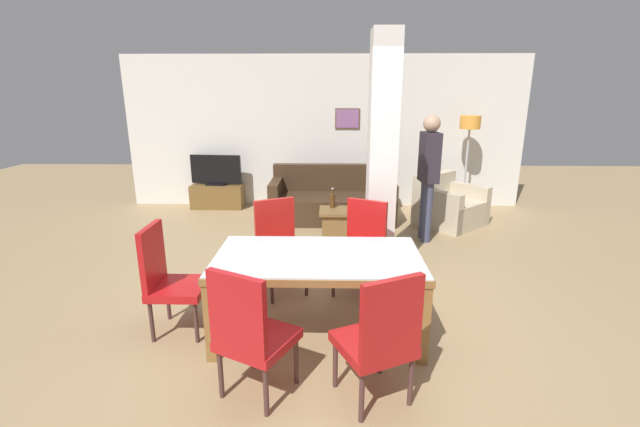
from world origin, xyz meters
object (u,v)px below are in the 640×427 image
Objects in this scene: dining_table at (318,270)px; dining_chair_far_left at (279,244)px; tv_stand at (218,196)px; dining_chair_head_left at (168,277)px; dining_chair_far_right at (362,245)px; standing_person at (429,169)px; bottle at (333,200)px; tv_screen at (216,170)px; dining_chair_near_left at (250,331)px; armchair at (448,207)px; floor_lamp at (469,131)px; sofa at (332,202)px; dining_chair_near_right at (380,336)px; coffee_table at (339,225)px.

dining_chair_far_left reaches higher than dining_table.
dining_chair_head_left is at bearing -81.11° from tv_stand.
standing_person is (1.03, 1.67, 0.51)m from dining_chair_far_right.
dining_chair_far_left is 0.55× the size of standing_person.
dining_chair_head_left is 0.55× the size of standing_person.
tv_screen is (-2.10, 1.64, 0.13)m from bottle.
dining_chair_head_left is 1.05× the size of tv_stand.
dining_chair_far_right is at bearing 151.52° from dining_chair_far_left.
dining_chair_far_right is 1.00× the size of dining_chair_near_left.
floor_lamp is (0.46, 0.74, 1.14)m from armchair.
dining_chair_far_left is 0.48× the size of sofa.
armchair is at bearing 172.05° from tv_screen.
dining_table is at bearing 90.00° from dining_chair_far_left.
armchair is 2.02m from bottle.
dining_chair_near_right is 5.39m from floor_lamp.
sofa is 1.07m from coffee_table.
sofa reaches higher than armchair.
sofa reaches higher than coffee_table.
dining_chair_far_left is 3.39× the size of bottle.
dining_table is 2.94m from standing_person.
dining_chair_near_left is 0.78× the size of armchair.
armchair is 4.08m from tv_stand.
dining_chair_near_left and dining_chair_far_left have the same top height.
bottle is at bearing -52.77° from dining_chair_far_right.
sofa is at bearing 89.68° from bottle.
floor_lamp is at bearing 34.95° from coffee_table.
coffee_table is at bearing -38.71° from tv_stand.
dining_chair_near_left is 1.75× the size of coffee_table.
floor_lamp reaches higher than sofa.
armchair is at bearing 20.64° from bottle.
dining_chair_near_right and dining_chair_far_right have the same top height.
dining_chair_far_left is at bearing 116.91° from dining_table.
dining_chair_head_left is 4.27m from tv_screen.
bottle is 2.69m from tv_stand.
dining_chair_far_right is (0.44, 0.83, -0.08)m from dining_table.
coffee_table is (0.23, 2.46, -0.36)m from dining_table.
dining_chair_head_left is 4.28m from tv_stand.
armchair is (1.57, 4.18, -0.24)m from dining_chair_near_right.
sofa is 1.88m from armchair.
dining_chair_far_left is 1.76m from coffee_table.
armchair is 4.37× the size of bottle.
floor_lamp is 1.85m from standing_person.
dining_chair_head_left is 2.91m from coffee_table.
coffee_table is 0.60× the size of tv_screen.
tv_stand is (-2.39, 5.11, -0.30)m from dining_chair_near_right.
bottle is 0.16× the size of standing_person.
standing_person is (3.43, -1.71, 0.81)m from tv_stand.
armchair is at bearing -13.27° from tv_stand.
dining_chair_near_right is 1.73m from dining_chair_far_right.
tv_stand is 0.56× the size of floor_lamp.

